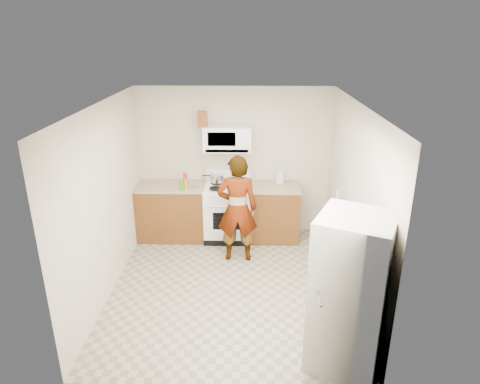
{
  "coord_description": "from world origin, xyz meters",
  "views": [
    {
      "loc": [
        0.25,
        -5.09,
        3.34
      ],
      "look_at": [
        0.13,
        0.55,
        1.18
      ],
      "focal_mm": 32.0,
      "sensor_mm": 36.0,
      "label": 1
    }
  ],
  "objects_px": {
    "person": "(237,209)",
    "fridge": "(350,294)",
    "kettle": "(280,177)",
    "gas_range": "(228,211)",
    "microwave": "(227,138)",
    "saucepan": "(217,178)"
  },
  "relations": [
    {
      "from": "person",
      "to": "kettle",
      "type": "relative_size",
      "value": 9.02
    },
    {
      "from": "person",
      "to": "kettle",
      "type": "height_order",
      "value": "person"
    },
    {
      "from": "microwave",
      "to": "fridge",
      "type": "distance_m",
      "value": 3.43
    },
    {
      "from": "kettle",
      "to": "saucepan",
      "type": "distance_m",
      "value": 1.05
    },
    {
      "from": "fridge",
      "to": "kettle",
      "type": "distance_m",
      "value": 3.12
    },
    {
      "from": "gas_range",
      "to": "fridge",
      "type": "xyz_separation_m",
      "value": [
        1.38,
        -2.9,
        0.36
      ]
    },
    {
      "from": "saucepan",
      "to": "kettle",
      "type": "bearing_deg",
      "value": 1.19
    },
    {
      "from": "microwave",
      "to": "saucepan",
      "type": "relative_size",
      "value": 3.32
    },
    {
      "from": "person",
      "to": "kettle",
      "type": "xyz_separation_m",
      "value": [
        0.69,
        0.89,
        0.2
      ]
    },
    {
      "from": "microwave",
      "to": "person",
      "type": "height_order",
      "value": "microwave"
    },
    {
      "from": "gas_range",
      "to": "fridge",
      "type": "height_order",
      "value": "fridge"
    },
    {
      "from": "kettle",
      "to": "saucepan",
      "type": "bearing_deg",
      "value": -176.46
    },
    {
      "from": "kettle",
      "to": "fridge",
      "type": "bearing_deg",
      "value": -78.39
    },
    {
      "from": "saucepan",
      "to": "person",
      "type": "bearing_deg",
      "value": -67.48
    },
    {
      "from": "person",
      "to": "fridge",
      "type": "distance_m",
      "value": 2.49
    },
    {
      "from": "microwave",
      "to": "fridge",
      "type": "bearing_deg",
      "value": -65.58
    },
    {
      "from": "kettle",
      "to": "saucepan",
      "type": "relative_size",
      "value": 0.8
    },
    {
      "from": "fridge",
      "to": "gas_range",
      "type": "bearing_deg",
      "value": 140.23
    },
    {
      "from": "microwave",
      "to": "kettle",
      "type": "distance_m",
      "value": 1.1
    },
    {
      "from": "gas_range",
      "to": "person",
      "type": "relative_size",
      "value": 0.68
    },
    {
      "from": "gas_range",
      "to": "microwave",
      "type": "distance_m",
      "value": 1.22
    },
    {
      "from": "gas_range",
      "to": "saucepan",
      "type": "xyz_separation_m",
      "value": [
        -0.18,
        0.15,
        0.53
      ]
    }
  ]
}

